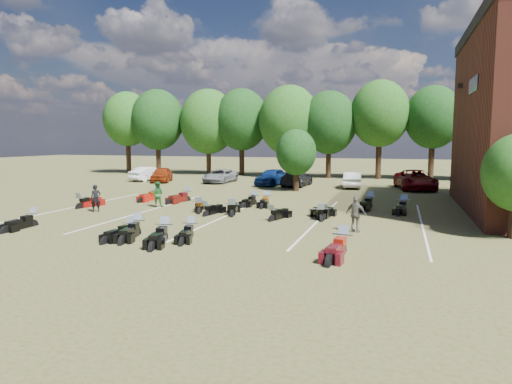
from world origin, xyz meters
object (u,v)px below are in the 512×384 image
at_px(person_black, 96,198).
at_px(motorcycle_3, 129,236).
at_px(motorcycle_0, 33,226).
at_px(motorcycle_14, 187,201).
at_px(person_grey, 356,214).
at_px(person_green, 157,194).
at_px(motorcycle_7, 80,208).
at_px(car_0, 162,174).
at_px(car_4, 272,177).

distance_m(person_black, motorcycle_3, 7.66).
height_order(motorcycle_0, motorcycle_14, motorcycle_14).
relative_size(motorcycle_3, motorcycle_14, 0.86).
relative_size(motorcycle_0, motorcycle_14, 0.93).
xyz_separation_m(motorcycle_0, motorcycle_3, (5.69, -0.61, 0.00)).
xyz_separation_m(person_black, motorcycle_3, (5.55, -5.23, -0.77)).
bearing_deg(motorcycle_0, motorcycle_14, 71.30).
xyz_separation_m(person_black, person_grey, (14.69, -1.42, 0.04)).
xyz_separation_m(person_green, motorcycle_7, (-4.13, -1.92, -0.78)).
height_order(car_0, person_grey, person_grey).
bearing_deg(motorcycle_0, person_grey, 10.14).
bearing_deg(person_black, motorcycle_0, -129.44).
relative_size(person_grey, motorcycle_0, 0.73).
height_order(person_green, motorcycle_0, person_green).
xyz_separation_m(person_green, motorcycle_0, (-2.55, -7.31, -0.78)).
distance_m(person_black, person_green, 3.62).
height_order(car_0, motorcycle_14, car_0).
relative_size(person_green, motorcycle_7, 0.66).
relative_size(person_grey, motorcycle_14, 0.68).
distance_m(car_0, motorcycle_14, 14.59).
xyz_separation_m(car_0, person_black, (5.53, -17.51, 0.05)).
relative_size(motorcycle_3, motorcycle_7, 0.88).
xyz_separation_m(person_grey, motorcycle_3, (-9.14, -3.80, -0.82)).
bearing_deg(person_green, motorcycle_7, 7.75).
relative_size(car_0, motorcycle_3, 2.04).
distance_m(motorcycle_7, motorcycle_14, 6.75).
distance_m(car_4, person_grey, 21.06).
distance_m(person_green, motorcycle_14, 3.11).
xyz_separation_m(car_4, motorcycle_7, (-7.27, -16.77, -0.76)).
bearing_deg(motorcycle_14, car_4, 90.79).
relative_size(car_0, person_green, 2.70).
height_order(motorcycle_3, motorcycle_7, motorcycle_7).
xyz_separation_m(person_grey, motorcycle_7, (-16.41, 2.21, -0.82)).
relative_size(car_0, motorcycle_14, 1.75).
bearing_deg(motorcycle_7, motorcycle_0, 113.78).
bearing_deg(person_green, motorcycle_3, 94.43).
relative_size(car_4, person_black, 2.88).
xyz_separation_m(car_4, person_black, (-5.55, -17.55, 0.01)).
bearing_deg(motorcycle_3, motorcycle_0, 179.07).
distance_m(person_grey, motorcycle_7, 16.58).
height_order(person_green, motorcycle_14, person_green).
height_order(car_4, motorcycle_3, car_4).
bearing_deg(car_4, motorcycle_7, -104.33).
relative_size(person_grey, motorcycle_7, 0.69).
relative_size(car_4, motorcycle_0, 2.00).
relative_size(car_4, person_grey, 2.73).
distance_m(person_black, motorcycle_0, 4.68).
distance_m(car_4, motorcycle_0, 22.90).
bearing_deg(motorcycle_0, person_black, 86.25).
xyz_separation_m(car_0, person_green, (7.95, -14.81, 0.06)).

